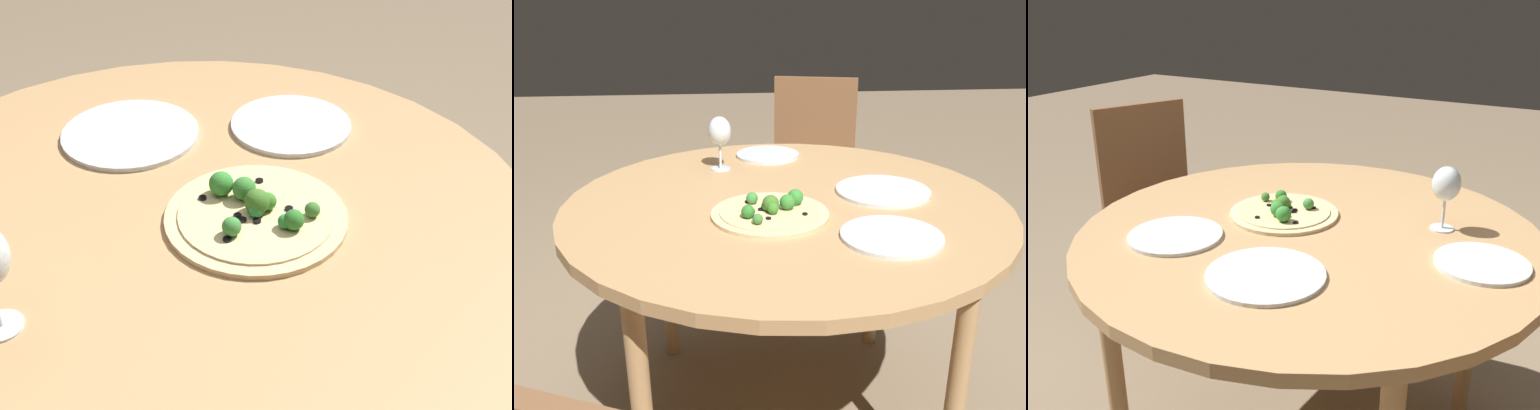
# 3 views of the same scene
# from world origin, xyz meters

# --- Properties ---
(dining_table) EXTENTS (1.23, 1.23, 0.75)m
(dining_table) POSITION_xyz_m (0.00, 0.00, 0.68)
(dining_table) COLOR tan
(dining_table) RESTS_ON ground_plane
(chair_2) EXTENTS (0.52, 0.52, 0.92)m
(chair_2) POSITION_xyz_m (-0.88, 0.37, 0.50)
(chair_2) COLOR brown
(chair_2) RESTS_ON ground_plane
(pizza) EXTENTS (0.31, 0.31, 0.06)m
(pizza) POSITION_xyz_m (-0.11, 0.05, 0.76)
(pizza) COLOR #DBBC89
(pizza) RESTS_ON dining_table
(wine_glass) EXTENTS (0.07, 0.07, 0.17)m
(wine_glass) POSITION_xyz_m (0.31, 0.18, 0.87)
(wine_glass) COLOR silver
(wine_glass) RESTS_ON dining_table
(plate_near) EXTENTS (0.27, 0.27, 0.01)m
(plate_near) POSITION_xyz_m (0.04, -0.29, 0.75)
(plate_near) COLOR silver
(plate_near) RESTS_ON dining_table
(plate_far) EXTENTS (0.25, 0.25, 0.01)m
(plate_far) POSITION_xyz_m (-0.28, -0.22, 0.75)
(plate_far) COLOR silver
(plate_far) RESTS_ON dining_table
(plate_side) EXTENTS (0.22, 0.22, 0.01)m
(plate_side) POSITION_xyz_m (0.45, 0.01, 0.75)
(plate_side) COLOR silver
(plate_side) RESTS_ON dining_table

